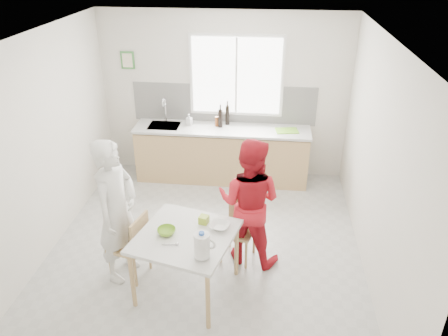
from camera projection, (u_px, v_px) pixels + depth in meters
The scene contains 21 objects.
ground at pixel (205, 249), 5.73m from camera, with size 4.50×4.50×0.00m, color #B7B7B2.
room_shell at pixel (202, 134), 4.97m from camera, with size 4.50×4.50×4.50m.
window at pixel (236, 76), 6.89m from camera, with size 1.50×0.06×1.30m.
backsplash at pixel (224, 104), 7.14m from camera, with size 3.00×0.02×0.65m, color white.
picture_frame at pixel (128, 60), 6.97m from camera, with size 0.22×0.03×0.28m.
kitchen_counter at pixel (222, 156), 7.26m from camera, with size 2.84×0.64×1.37m.
dining_table at pixel (186, 241), 4.76m from camera, with size 1.22×1.22×0.77m.
chair_left at pixel (133, 244), 5.08m from camera, with size 0.48×0.48×0.85m.
chair_far at pixel (240, 225), 5.43m from camera, with size 0.47×0.47×0.83m.
person_white at pixel (117, 211), 4.94m from camera, with size 0.64×0.42×1.76m, color white.
person_red at pixel (249, 202), 5.22m from camera, with size 0.80×0.62×1.64m, color red.
bowl_green at pixel (166, 231), 4.73m from camera, with size 0.20×0.20×0.06m, color #7EB82A.
bowl_white at pixel (219, 226), 4.82m from camera, with size 0.22×0.22×0.05m, color white.
milk_jug at pixel (202, 245), 4.32m from camera, with size 0.23×0.16×0.29m.
green_box at pixel (204, 220), 4.90m from camera, with size 0.10×0.10×0.09m, color #9CBB2B.
spoon at pixel (169, 244), 4.56m from camera, with size 0.01×0.01×0.16m, color #A5A5AA.
cutting_board at pixel (287, 131), 6.91m from camera, with size 0.35×0.25×0.01m, color #75BE2C.
wine_bottle_a at pixel (227, 115), 7.09m from camera, with size 0.07×0.07×0.32m, color black.
wine_bottle_b at pixel (220, 118), 6.99m from camera, with size 0.07×0.07×0.30m, color black.
jar_amber at pixel (217, 121), 7.06m from camera, with size 0.06×0.06×0.16m, color brown.
soap_bottle at pixel (189, 120), 7.09m from camera, with size 0.08×0.09×0.18m, color #999999.
Camera 1 is at (0.74, -4.53, 3.60)m, focal length 35.00 mm.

